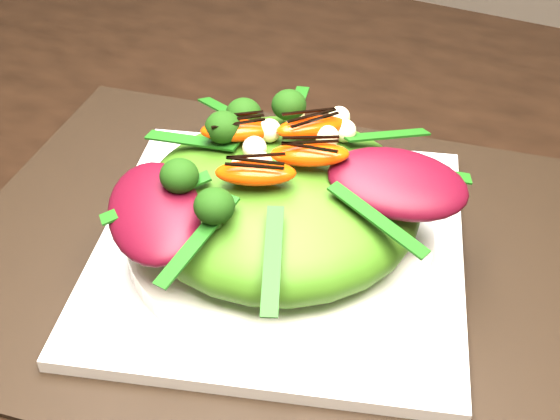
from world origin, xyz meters
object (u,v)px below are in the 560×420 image
at_px(plate_base, 280,247).
at_px(salad_bowl, 280,234).
at_px(lettuce_mound, 280,201).
at_px(orange_segment, 278,128).
at_px(placemat, 280,254).
at_px(dining_table, 104,163).

xyz_separation_m(plate_base, salad_bowl, (0.00, 0.00, 0.01)).
distance_m(salad_bowl, lettuce_mound, 0.03).
bearing_deg(orange_segment, plate_base, -61.32).
bearing_deg(placemat, salad_bowl, -45.00).
xyz_separation_m(salad_bowl, lettuce_mound, (0.00, 0.00, 0.03)).
bearing_deg(salad_bowl, orange_segment, 118.68).
bearing_deg(salad_bowl, lettuce_mound, 45.00).
relative_size(placemat, lettuce_mound, 2.45).
bearing_deg(plate_base, dining_table, 164.16).
bearing_deg(lettuce_mound, placemat, 180.00).
xyz_separation_m(lettuce_mound, orange_segment, (-0.02, 0.03, 0.04)).
bearing_deg(salad_bowl, dining_table, 164.16).
bearing_deg(dining_table, orange_segment, -8.22).
xyz_separation_m(dining_table, plate_base, (0.22, -0.06, 0.03)).
relative_size(salad_bowl, orange_segment, 4.19).
relative_size(salad_bowl, lettuce_mound, 1.12).
xyz_separation_m(placemat, plate_base, (0.00, -0.00, 0.01)).
relative_size(dining_table, lettuce_mound, 7.67).
xyz_separation_m(salad_bowl, orange_segment, (-0.02, 0.03, 0.07)).
xyz_separation_m(placemat, orange_segment, (-0.02, 0.03, 0.09)).
relative_size(dining_table, orange_segment, 28.70).
bearing_deg(placemat, lettuce_mound, 0.00).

